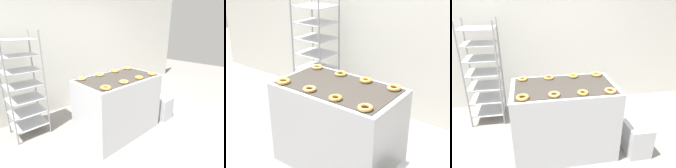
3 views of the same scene
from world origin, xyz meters
The scene contains 11 objects.
wall_back centered at (0.00, 2.12, 1.40)m, with size 8.00×0.05×2.80m.
fryer_machine centered at (0.00, 0.63, 0.49)m, with size 1.32×0.76×0.98m.
baking_rack_cart centered at (-1.14, 1.61, 0.86)m, with size 0.54×0.47×1.69m.
donut_near_left centered at (-0.51, 0.35, 0.99)m, with size 0.15×0.15×0.04m, color #C4873D.
donut_near_midleft centered at (-0.16, 0.37, 0.99)m, with size 0.14×0.14×0.03m, color tan.
donut_near_midright centered at (0.17, 0.36, 0.99)m, with size 0.13×0.13×0.03m, color #C18A3C.
donut_near_right centered at (0.50, 0.36, 0.99)m, with size 0.14×0.14×0.04m, color #C58547.
donut_far_left centered at (-0.51, 0.90, 0.99)m, with size 0.13×0.13×0.03m, color tan.
donut_far_midleft centered at (-0.16, 0.90, 0.99)m, with size 0.14×0.14×0.03m, color gold.
donut_far_midright centered at (0.17, 0.89, 0.99)m, with size 0.13×0.13×0.04m, color #C48B39.
donut_far_right centered at (0.51, 0.89, 0.99)m, with size 0.14×0.14×0.04m, color #C88B45.
Camera 2 is at (1.77, -1.74, 2.26)m, focal length 50.00 mm.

